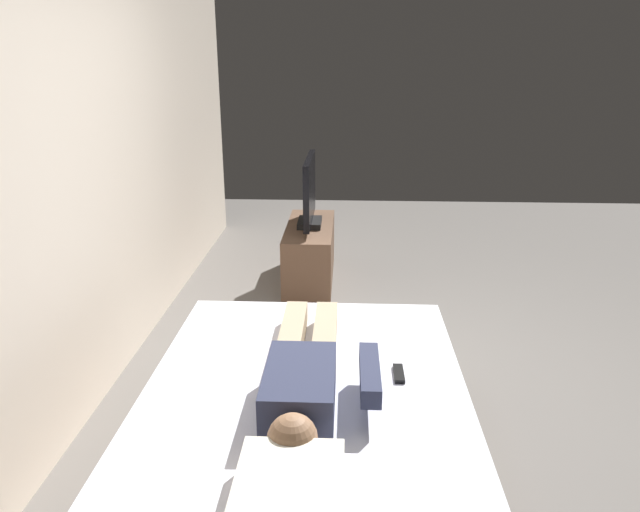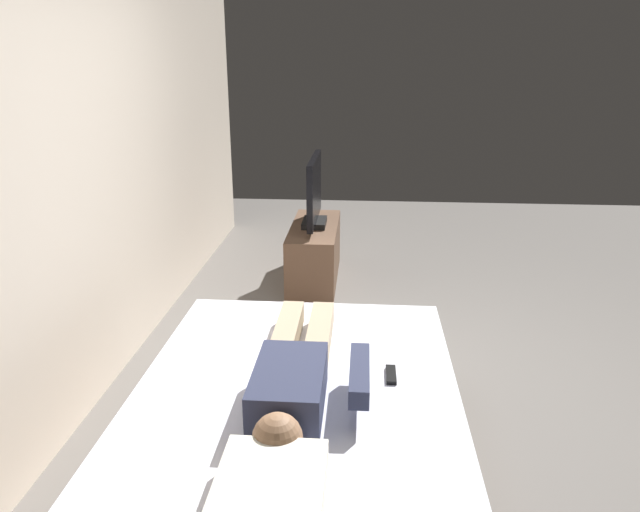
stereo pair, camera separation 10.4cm
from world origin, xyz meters
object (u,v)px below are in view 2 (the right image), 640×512
person (297,374)px  remote (391,375)px  pillow (268,501)px  tv (314,193)px  tv_stand (315,253)px  bed (296,449)px

person → remote: bearing=-69.5°
person → remote: (0.15, -0.40, -0.07)m
pillow → tv: size_ratio=0.55×
pillow → tv_stand: pillow is taller
remote → tv_stand: 2.67m
remote → bed: bearing=113.8°
tv_stand → tv: tv is taller
bed → person: (0.03, -0.00, 0.36)m
pillow → tv: bearing=2.5°
person → tv: tv is taller
person → remote: size_ratio=8.40×
remote → tv: 2.66m
tv_stand → remote: bearing=-167.7°
bed → pillow: size_ratio=4.26×
pillow → tv_stand: (3.47, 0.15, -0.35)m
bed → pillow: bearing=180.0°
tv_stand → tv: (-0.00, 0.00, 0.53)m
pillow → remote: 0.97m
tv_stand → person: bearing=-176.7°
tv_stand → bed: bearing=-176.8°
bed → tv: size_ratio=2.32×
person → tv_stand: 2.77m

